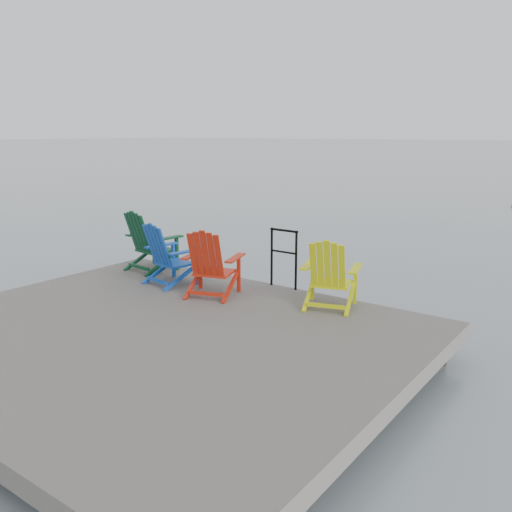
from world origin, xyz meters
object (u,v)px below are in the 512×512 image
Objects in this scene: handrail at (284,253)px; chair_red at (211,263)px; chair_yellow at (330,273)px; chair_green at (149,241)px; chair_blue at (168,254)px.

chair_red is at bearing -120.84° from handrail.
handrail is 1.15m from chair_yellow.
chair_red is 1.03× the size of chair_yellow.
chair_green is at bearing 162.59° from chair_yellow.
chair_green is at bearing -168.67° from handrail.
chair_yellow is (2.58, 0.44, -0.00)m from chair_blue.
chair_blue is 2.61m from chair_yellow.
handrail is 0.95× the size of chair_yellow.
handrail is at bearing 40.23° from chair_red.
chair_red is at bearing 4.51° from chair_blue.
handrail is at bearing 40.03° from chair_blue.
chair_yellow is (1.04, -0.47, -0.06)m from handrail.
chair_green is at bearing 145.59° from chair_red.
chair_blue is at bearing -19.32° from chair_green.
chair_blue is at bearing 172.00° from chair_yellow.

